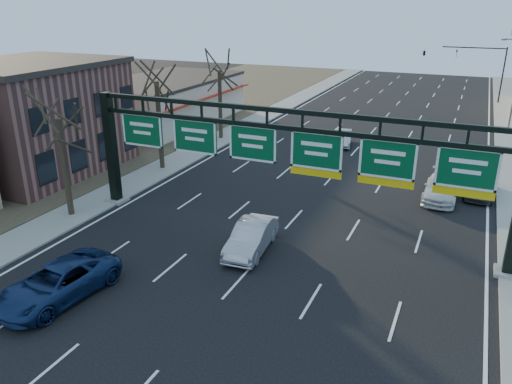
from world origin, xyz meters
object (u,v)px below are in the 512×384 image
at_px(car_silver_sedan, 251,237).
at_px(car_white_wagon, 441,188).
at_px(sign_gantry, 287,155).
at_px(car_blue_suv, 58,282).

bearing_deg(car_silver_sedan, car_white_wagon, 49.41).
bearing_deg(sign_gantry, car_white_wagon, 50.16).
relative_size(sign_gantry, car_white_wagon, 4.77).
distance_m(sign_gantry, car_blue_suv, 12.97).
bearing_deg(car_blue_suv, sign_gantry, 63.24).
height_order(car_blue_suv, car_silver_sedan, car_blue_suv).
bearing_deg(car_silver_sedan, sign_gantry, 67.52).
bearing_deg(sign_gantry, car_silver_sedan, -107.44).
relative_size(car_silver_sedan, car_white_wagon, 0.92).
distance_m(sign_gantry, car_white_wagon, 12.61).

